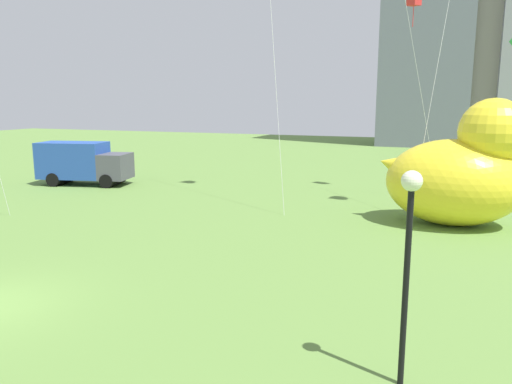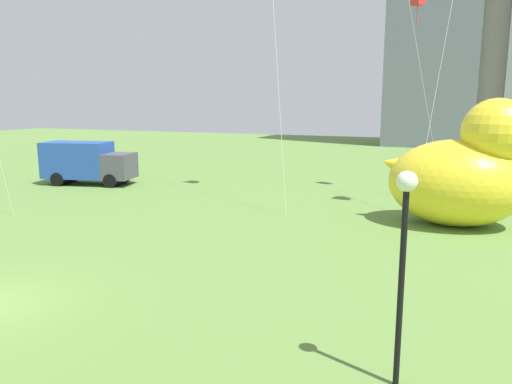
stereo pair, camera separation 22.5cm
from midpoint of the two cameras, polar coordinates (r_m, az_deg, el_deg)
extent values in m
ellipsoid|color=yellow|center=(23.81, 21.70, 1.05)|extent=(5.96, 4.41, 3.89)
sphere|color=yellow|center=(23.63, 25.55, 6.31)|extent=(2.90, 2.90, 2.90)
cone|color=yellow|center=(23.85, 15.57, 2.99)|extent=(1.78, 1.55, 1.87)
cylinder|color=black|center=(9.99, 16.32, -10.88)|extent=(0.12, 0.12, 3.93)
sphere|color=#EAEACC|center=(9.44, 16.97, 1.24)|extent=(0.39, 0.39, 0.39)
cube|color=#264CA5|center=(35.36, -20.60, 3.48)|extent=(4.73, 3.20, 2.40)
cube|color=#4C4C56|center=(34.03, -16.14, 2.88)|extent=(2.15, 2.62, 1.68)
cylinder|color=black|center=(34.23, -16.37, 1.49)|extent=(1.41, 2.54, 0.90)
cylinder|color=black|center=(35.97, -21.76, 1.58)|extent=(1.41, 2.54, 0.90)
cube|color=#9E938C|center=(71.10, 24.24, 14.43)|extent=(8.98, 10.26, 23.15)
cylinder|color=silver|center=(26.18, 1.48, 20.50)|extent=(2.79, 3.49, 20.21)
cylinder|color=silver|center=(25.69, 20.00, 13.33)|extent=(1.47, 3.60, 14.19)
cylinder|color=silver|center=(29.31, 18.46, 10.28)|extent=(2.46, 1.64, 11.43)
cylinder|color=red|center=(30.99, 17.57, 19.26)|extent=(0.04, 0.04, 1.60)
camera|label=1|loc=(0.11, -90.39, -0.07)|focal=34.51mm
camera|label=2|loc=(0.11, 89.61, 0.07)|focal=34.51mm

